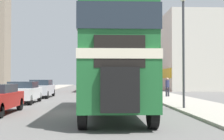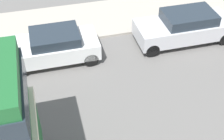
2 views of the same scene
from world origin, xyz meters
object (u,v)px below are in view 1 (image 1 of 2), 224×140
pedestrian_walking (167,86)px  bicycle_on_pavement (149,89)px  car_parked_far (41,88)px  car_parked_mid (23,92)px  bus_distant (98,70)px  street_lamp (183,33)px  double_decker_bus (112,58)px

pedestrian_walking → bicycle_on_pavement: 8.57m
car_parked_far → pedestrian_walking: bearing=-5.4°
car_parked_mid → bus_distant: bearing=75.8°
car_parked_mid → pedestrian_walking: pedestrian_walking is taller
car_parked_mid → pedestrian_walking: bearing=25.6°
car_parked_far → bus_distant: bearing=69.7°
street_lamp → double_decker_bus: bearing=-160.0°
double_decker_bus → bus_distant: size_ratio=1.01×
bicycle_on_pavement → bus_distant: bearing=136.7°
car_parked_far → street_lamp: size_ratio=0.77×
car_parked_mid → bicycle_on_pavement: 17.32m
double_decker_bus → car_parked_mid: 8.60m
car_parked_far → pedestrian_walking: pedestrian_walking is taller
bus_distant → street_lamp: 24.46m
bus_distant → car_parked_far: bus_distant is taller
double_decker_bus → car_parked_far: bearing=114.1°
pedestrian_walking → car_parked_mid: bearing=-154.4°
pedestrian_walking → bicycle_on_pavement: size_ratio=0.89×
bus_distant → pedestrian_walking: (5.88, -13.98, -1.63)m
double_decker_bus → bicycle_on_pavement: 20.67m
car_parked_mid → street_lamp: size_ratio=0.68×
car_parked_mid → car_parked_far: size_ratio=0.88×
bus_distant → street_lamp: (4.51, -24.00, 1.31)m
street_lamp → bicycle_on_pavement: bearing=86.2°
car_parked_mid → street_lamp: 11.03m
bus_distant → pedestrian_walking: size_ratio=6.85×
car_parked_mid → bicycle_on_pavement: (10.60, 13.69, -0.26)m
pedestrian_walking → bicycle_on_pavement: pedestrian_walking is taller
double_decker_bus → bicycle_on_pavement: size_ratio=6.22×
car_parked_mid → pedestrian_walking: (10.73, 5.13, 0.27)m
bicycle_on_pavement → street_lamp: street_lamp is taller
double_decker_bus → bicycle_on_pavement: (5.00, 19.95, -2.11)m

